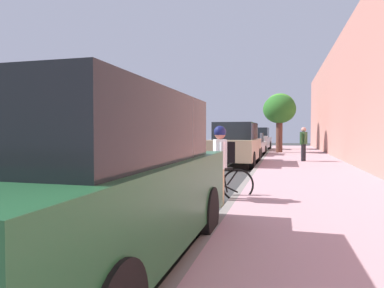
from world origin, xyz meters
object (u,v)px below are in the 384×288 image
parked_pickup_silver_farthest (256,140)px  street_tree_near_cyclist (279,110)px  parked_sedan_white_far (250,145)px  cyclist_with_backpack (221,157)px  street_tree_mid_block (280,108)px  parked_suv_green_second (101,180)px  pedestrian_on_phone (304,142)px  bicycle_at_curb (215,184)px  parked_suv_tan_mid (236,144)px

parked_pickup_silver_farthest → street_tree_near_cyclist: (1.83, -3.37, 2.20)m
parked_sedan_white_far → street_tree_near_cyclist: street_tree_near_cyclist is taller
cyclist_with_backpack → street_tree_mid_block: street_tree_mid_block is taller
parked_suv_green_second → cyclist_with_backpack: bearing=79.6°
cyclist_with_backpack → street_tree_near_cyclist: street_tree_near_cyclist is taller
street_tree_mid_block → pedestrian_on_phone: street_tree_mid_block is taller
street_tree_near_cyclist → bicycle_at_curb: bearing=-94.1°
parked_sedan_white_far → street_tree_near_cyclist: size_ratio=1.12×
parked_pickup_silver_farthest → pedestrian_on_phone: (3.04, -10.77, 0.18)m
bicycle_at_curb → cyclist_with_backpack: 0.81m
bicycle_at_curb → street_tree_near_cyclist: street_tree_near_cyclist is taller
parked_suv_green_second → pedestrian_on_phone: (2.93, 14.15, 0.06)m
bicycle_at_curb → pedestrian_on_phone: (2.47, 9.97, 0.70)m
parked_suv_tan_mid → pedestrian_on_phone: parked_suv_tan_mid is taller
parked_pickup_silver_farthest → street_tree_mid_block: bearing=43.8°
parked_suv_tan_mid → street_tree_near_cyclist: street_tree_near_cyclist is taller
parked_suv_green_second → pedestrian_on_phone: bearing=78.3°
parked_suv_green_second → street_tree_mid_block: (1.72, 26.67, 2.57)m
parked_pickup_silver_farthest → cyclist_with_backpack: size_ratio=3.21×
parked_suv_tan_mid → street_tree_mid_block: street_tree_mid_block is taller
parked_sedan_white_far → street_tree_near_cyclist: 3.89m
parked_suv_tan_mid → bicycle_at_curb: (0.59, -8.30, -0.64)m
parked_suv_tan_mid → street_tree_mid_block: bearing=82.6°
parked_suv_green_second → street_tree_near_cyclist: bearing=85.4°
parked_suv_green_second → cyclist_with_backpack: size_ratio=2.79×
parked_suv_green_second → parked_pickup_silver_farthest: (-0.11, 24.92, -0.13)m
street_tree_mid_block → pedestrian_on_phone: 12.82m
parked_sedan_white_far → street_tree_near_cyclist: bearing=53.8°
pedestrian_on_phone → street_tree_mid_block: bearing=95.5°
parked_pickup_silver_farthest → street_tree_near_cyclist: 4.42m
street_tree_mid_block → bicycle_at_curb: bearing=-93.2°
street_tree_mid_block → pedestrian_on_phone: bearing=-84.5°
parked_pickup_silver_farthest → parked_suv_green_second: bearing=-89.7°
parked_suv_tan_mid → pedestrian_on_phone: size_ratio=2.87×
cyclist_with_backpack → street_tree_mid_block: 23.10m
parked_suv_green_second → bicycle_at_curb: parked_suv_green_second is taller
street_tree_near_cyclist → parked_sedan_white_far: bearing=-126.2°
parked_sedan_white_far → street_tree_mid_block: 8.35m
parked_suv_tan_mid → parked_pickup_silver_farthest: size_ratio=0.87×
parked_suv_tan_mid → cyclist_with_backpack: 8.78m
street_tree_near_cyclist → pedestrian_on_phone: street_tree_near_cyclist is taller
parked_suv_green_second → parked_sedan_white_far: (-0.12, 19.04, -0.27)m
parked_suv_green_second → cyclist_with_backpack: (0.68, 3.74, 0.00)m
parked_suv_tan_mid → street_tree_mid_block: 14.54m
parked_suv_green_second → pedestrian_on_phone: parked_suv_green_second is taller
parked_sedan_white_far → parked_pickup_silver_farthest: parked_pickup_silver_farthest is taller
parked_pickup_silver_farthest → street_tree_mid_block: size_ratio=1.16×
parked_suv_green_second → parked_suv_tan_mid: same height
parked_pickup_silver_farthest → cyclist_with_backpack: bearing=-87.8°
street_tree_mid_block → parked_suv_tan_mid: bearing=-97.4°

